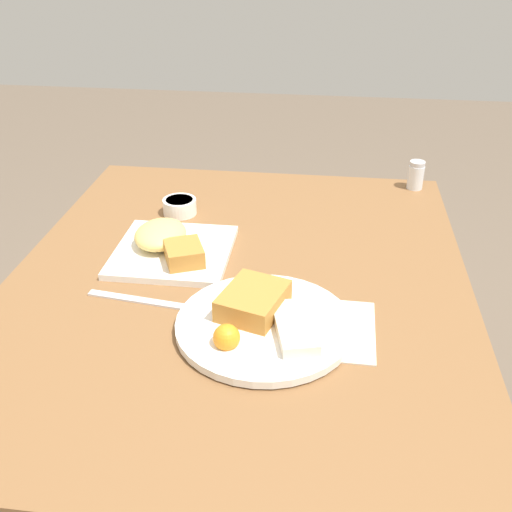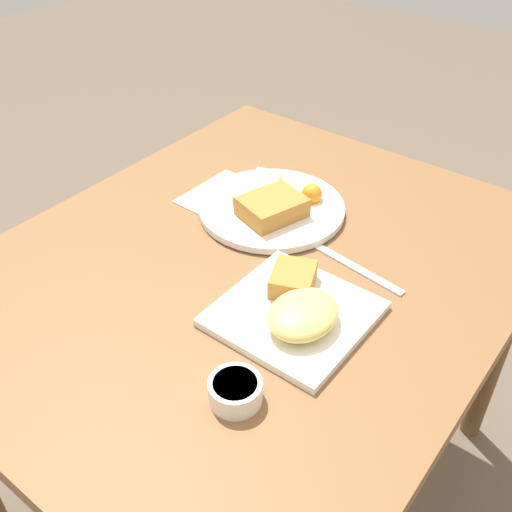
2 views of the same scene
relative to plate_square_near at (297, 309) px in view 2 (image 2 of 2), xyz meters
The scene contains 7 objects.
ground_plane 0.75m from the plate_square_near, 63.21° to the left, with size 8.00×8.00×0.00m, color brown.
dining_table 0.20m from the plate_square_near, 63.21° to the left, with size 1.08×0.89×0.71m.
menu_card 0.34m from the plate_square_near, 50.64° to the left, with size 0.18×0.30×0.00m.
plate_square_near is the anchor object (origin of this frame).
plate_oval_far 0.32m from the plate_square_near, 43.79° to the left, with size 0.30×0.30×0.05m.
sauce_ramekin 0.19m from the plate_square_near, behind, with size 0.08×0.08×0.04m.
butter_knife 0.18m from the plate_square_near, ahead, with size 0.04×0.22×0.00m.
Camera 2 is at (-0.69, -0.54, 1.40)m, focal length 42.00 mm.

